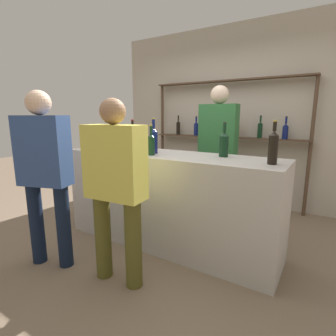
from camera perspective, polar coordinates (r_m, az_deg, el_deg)
name	(u,v)px	position (r m, az deg, el deg)	size (l,w,h in m)	color
ground_plane	(168,243)	(3.09, 0.00, -15.97)	(16.00, 16.00, 0.00)	#7A6651
bar_counter	(168,200)	(2.89, 0.00, -6.95)	(2.39, 0.64, 1.02)	#B7B2AD
back_wall	(230,116)	(4.48, 13.40, 10.86)	(3.99, 0.12, 2.80)	#B2A899
back_shelf	(226,123)	(4.31, 12.57, 9.47)	(2.48, 0.18, 1.95)	#4C3828
counter_bottle_0	(151,144)	(2.67, -3.69, 5.31)	(0.07, 0.07, 0.31)	black
counter_bottle_1	(133,139)	(3.05, -7.67, 6.37)	(0.08, 0.08, 0.35)	black
counter_bottle_2	(273,147)	(2.33, 21.93, 4.27)	(0.08, 0.08, 0.36)	black
counter_bottle_3	(224,144)	(2.62, 12.06, 5.23)	(0.09, 0.09, 0.34)	black
counter_bottle_4	(154,140)	(2.80, -3.15, 6.12)	(0.08, 0.08, 0.37)	#0F1956
counter_bottle_5	(116,140)	(2.97, -11.30, 6.06)	(0.08, 0.08, 0.34)	silver
wine_glass	(149,141)	(2.99, -4.20, 5.89)	(0.08, 0.08, 0.16)	silver
ice_bucket	(119,140)	(3.23, -10.52, 5.95)	(0.24, 0.24, 0.21)	black
cork_jar	(96,144)	(3.25, -15.48, 5.07)	(0.13, 0.13, 0.13)	silver
customer_center	(115,182)	(2.17, -11.40, -2.92)	(0.52, 0.27, 1.55)	brown
server_behind_counter	(218,143)	(3.57, 10.81, 5.30)	(0.50, 0.24, 1.80)	black
customer_left	(44,168)	(2.63, -25.30, 0.05)	(0.50, 0.34, 1.63)	#121C33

